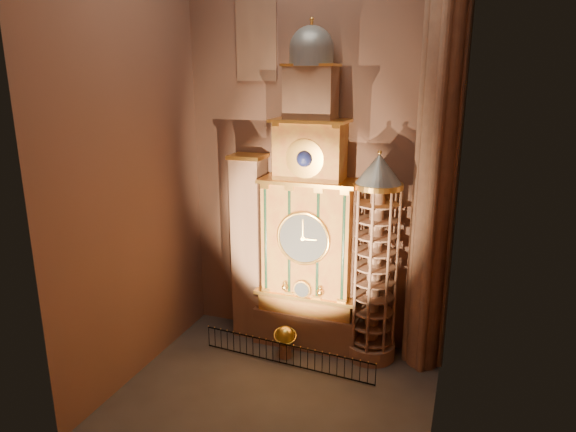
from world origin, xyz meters
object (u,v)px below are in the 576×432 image
at_px(celestial_globe, 285,339).
at_px(iron_railing, 287,355).
at_px(astronomical_clock, 309,226).
at_px(portrait_tower, 250,247).
at_px(stair_turret, 375,261).

distance_m(celestial_globe, iron_railing, 0.95).
xyz_separation_m(astronomical_clock, iron_railing, (-0.30, -2.62, -6.05)).
relative_size(portrait_tower, celestial_globe, 5.91).
distance_m(stair_turret, iron_railing, 6.45).
distance_m(astronomical_clock, iron_railing, 6.60).
height_order(portrait_tower, celestial_globe, portrait_tower).
xyz_separation_m(astronomical_clock, stair_turret, (3.50, -0.26, -1.41)).
relative_size(astronomical_clock, iron_railing, 1.83).
xyz_separation_m(astronomical_clock, portrait_tower, (-3.40, 0.02, -1.53)).
xyz_separation_m(celestial_globe, iron_railing, (0.36, -0.78, -0.41)).
bearing_deg(celestial_globe, astronomical_clock, 70.24).
bearing_deg(iron_railing, portrait_tower, 139.58).
height_order(portrait_tower, stair_turret, stair_turret).
distance_m(stair_turret, celestial_globe, 6.14).
bearing_deg(astronomical_clock, stair_turret, -4.30).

